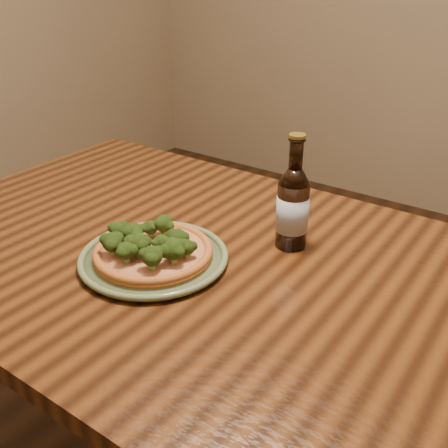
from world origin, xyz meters
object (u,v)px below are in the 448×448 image
Objects in this scene: plate at (154,258)px; beer_bottle at (293,207)px; table at (232,302)px; pizza at (152,249)px.

plate is 1.23× the size of beer_bottle.
pizza is at bearing -148.15° from table.
table is at bearing 31.85° from pizza.
beer_bottle reaches higher than pizza.
plate is 0.31m from beer_bottle.
table is 6.39× the size of beer_bottle.
pizza is (0.00, -0.00, 0.02)m from plate.
beer_bottle reaches higher than plate.
beer_bottle is (0.20, 0.23, 0.06)m from pizza.
pizza is 0.98× the size of beer_bottle.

